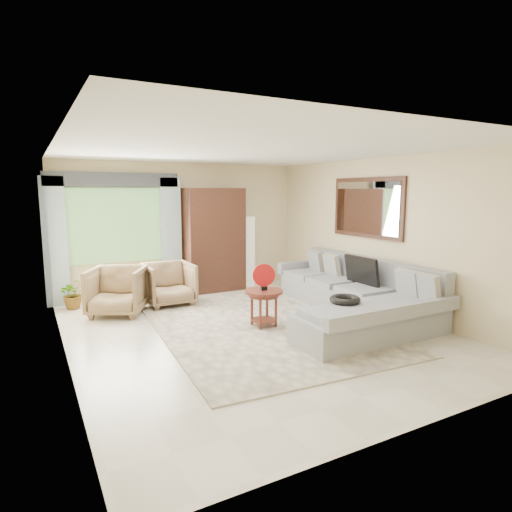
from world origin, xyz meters
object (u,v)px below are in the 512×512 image
sectional_sofa (354,300)px  coffee_table (264,308)px  armchair_right (169,284)px  potted_plant (73,293)px  armoire (214,240)px  tv_screen (362,271)px  armchair_left (117,291)px  floor_lamp (247,251)px

sectional_sofa → coffee_table: size_ratio=6.07×
coffee_table → armchair_right: armchair_right is taller
potted_plant → armoire: size_ratio=0.25×
tv_screen → potted_plant: tv_screen is taller
sectional_sofa → armchair_left: bearing=149.2°
potted_plant → floor_lamp: 3.57m
tv_screen → coffee_table: bearing=176.9°
tv_screen → armchair_left: (-3.62, 1.85, -0.32)m
armchair_left → armoire: size_ratio=0.42×
tv_screen → armchair_left: size_ratio=0.84×
coffee_table → potted_plant: bearing=134.0°
armchair_left → potted_plant: bearing=157.1°
armchair_left → potted_plant: armchair_left is taller
armchair_right → floor_lamp: 2.15m
potted_plant → armchair_right: bearing=-19.7°
armchair_right → armoire: (1.18, 0.70, 0.67)m
armchair_right → armoire: 1.53m
armchair_right → potted_plant: 1.65m
sectional_sofa → floor_lamp: floor_lamp is taller
tv_screen → armchair_right: size_ratio=0.88×
tv_screen → armoire: 3.15m
sectional_sofa → armchair_right: size_ratio=4.11×
coffee_table → armoire: armoire is taller
tv_screen → armoire: bearing=118.6°
coffee_table → sectional_sofa: bearing=-9.1°
armchair_right → floor_lamp: floor_lamp is taller
tv_screen → potted_plant: 4.99m
sectional_sofa → armoire: armoire is taller
armoire → armchair_left: bearing=-157.1°
potted_plant → floor_lamp: (3.53, 0.21, 0.48)m
tv_screen → armchair_left: bearing=152.9°
armchair_left → armoire: armoire is taller
armchair_right → armoire: size_ratio=0.40×
armchair_left → armchair_right: size_ratio=1.04×
tv_screen → floor_lamp: size_ratio=0.49×
armoire → potted_plant: bearing=-176.9°
sectional_sofa → tv_screen: 0.53m
coffee_table → floor_lamp: 2.97m
potted_plant → armoire: bearing=3.1°
potted_plant → armchair_left: bearing=-50.8°
armchair_left → armchair_right: bearing=39.3°
tv_screen → potted_plant: size_ratio=1.39×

